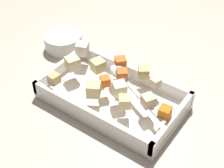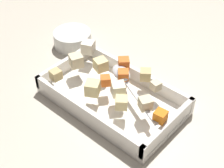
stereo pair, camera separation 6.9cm
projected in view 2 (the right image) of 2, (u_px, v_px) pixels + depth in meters
The scene contains 18 objects.
ground_plane at pixel (117, 99), 0.89m from camera, with size 4.00×4.00×0.00m, color #BCB29E.
baking_dish at pixel (112, 98), 0.87m from camera, with size 0.36×0.21×0.05m.
carrot_chunk_under_handle at pixel (106, 81), 0.85m from camera, with size 0.02×0.02×0.02m, color orange.
carrot_chunk_mid_left at pixel (160, 116), 0.75m from camera, with size 0.03×0.03×0.03m, color orange.
carrot_chunk_far_right at pixel (124, 63), 0.90m from camera, with size 0.03×0.03×0.03m, color orange.
carrot_chunk_heap_side at pixel (123, 75), 0.86m from camera, with size 0.03×0.03×0.03m, color orange.
potato_chunk_front_center at pixel (145, 75), 0.86m from camera, with size 0.03×0.03×0.03m, color tan.
potato_chunk_near_right at pixel (76, 60), 0.90m from camera, with size 0.03×0.03×0.03m, color beige.
potato_chunk_corner_se at pixel (122, 103), 0.79m from camera, with size 0.03×0.03×0.03m, color #E0CC89.
potato_chunk_center at pixel (145, 103), 0.78m from camera, with size 0.03×0.03×0.03m, color beige.
potato_chunk_corner_sw at pixel (93, 88), 0.82m from camera, with size 0.03×0.03×0.03m, color #E0CC89.
potato_chunk_far_left at pixel (56, 75), 0.86m from camera, with size 0.03×0.03×0.03m, color tan.
potato_chunk_rim_edge at pixel (101, 65), 0.89m from camera, with size 0.03×0.03×0.03m, color #E0CC89.
potato_chunk_corner_nw at pixel (118, 89), 0.82m from camera, with size 0.03×0.03×0.03m, color beige.
potato_chunk_heap_top at pixel (156, 86), 0.84m from camera, with size 0.02×0.02×0.02m, color beige.
parsnip_chunk_near_left at pixel (88, 47), 0.95m from camera, with size 0.03×0.03×0.03m, color silver.
serving_spoon at pixel (123, 76), 0.87m from camera, with size 0.21×0.12×0.02m.
small_prep_bowl at pixel (73, 39), 1.06m from camera, with size 0.12×0.12×0.05m, color silver.
Camera 2 is at (0.42, -0.49, 0.62)m, focal length 54.19 mm.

